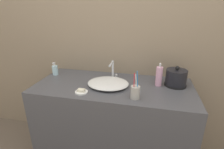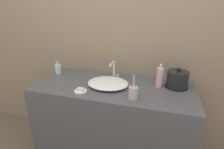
{
  "view_description": "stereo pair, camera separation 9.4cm",
  "coord_description": "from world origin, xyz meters",
  "px_view_note": "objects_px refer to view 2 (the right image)",
  "views": [
    {
      "loc": [
        0.3,
        -1.07,
        1.47
      ],
      "look_at": [
        -0.01,
        0.31,
        0.92
      ],
      "focal_mm": 28.0,
      "sensor_mm": 36.0,
      "label": 1
    },
    {
      "loc": [
        0.39,
        -1.05,
        1.47
      ],
      "look_at": [
        -0.01,
        0.31,
        0.92
      ],
      "focal_mm": 28.0,
      "sensor_mm": 36.0,
      "label": 2
    }
  ],
  "objects_px": {
    "electric_kettle": "(177,80)",
    "shampoo_bottle": "(160,77)",
    "faucet": "(114,69)",
    "lotion_bottle": "(58,69)",
    "toothbrush_cup": "(133,93)"
  },
  "relations": [
    {
      "from": "electric_kettle",
      "to": "shampoo_bottle",
      "type": "distance_m",
      "value": 0.15
    },
    {
      "from": "shampoo_bottle",
      "to": "electric_kettle",
      "type": "bearing_deg",
      "value": 12.93
    },
    {
      "from": "faucet",
      "to": "lotion_bottle",
      "type": "bearing_deg",
      "value": -177.69
    },
    {
      "from": "toothbrush_cup",
      "to": "electric_kettle",
      "type": "bearing_deg",
      "value": 44.25
    },
    {
      "from": "faucet",
      "to": "electric_kettle",
      "type": "bearing_deg",
      "value": -3.22
    },
    {
      "from": "toothbrush_cup",
      "to": "shampoo_bottle",
      "type": "distance_m",
      "value": 0.33
    },
    {
      "from": "lotion_bottle",
      "to": "shampoo_bottle",
      "type": "relative_size",
      "value": 0.64
    },
    {
      "from": "electric_kettle",
      "to": "shampoo_bottle",
      "type": "bearing_deg",
      "value": -167.07
    },
    {
      "from": "electric_kettle",
      "to": "lotion_bottle",
      "type": "xyz_separation_m",
      "value": [
        -1.17,
        0.01,
        -0.02
      ]
    },
    {
      "from": "toothbrush_cup",
      "to": "lotion_bottle",
      "type": "height_order",
      "value": "toothbrush_cup"
    },
    {
      "from": "faucet",
      "to": "toothbrush_cup",
      "type": "relative_size",
      "value": 0.76
    },
    {
      "from": "faucet",
      "to": "electric_kettle",
      "type": "height_order",
      "value": "electric_kettle"
    },
    {
      "from": "faucet",
      "to": "lotion_bottle",
      "type": "distance_m",
      "value": 0.6
    },
    {
      "from": "lotion_bottle",
      "to": "shampoo_bottle",
      "type": "xyz_separation_m",
      "value": [
        1.03,
        -0.04,
        0.04
      ]
    },
    {
      "from": "shampoo_bottle",
      "to": "faucet",
      "type": "bearing_deg",
      "value": 171.22
    }
  ]
}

